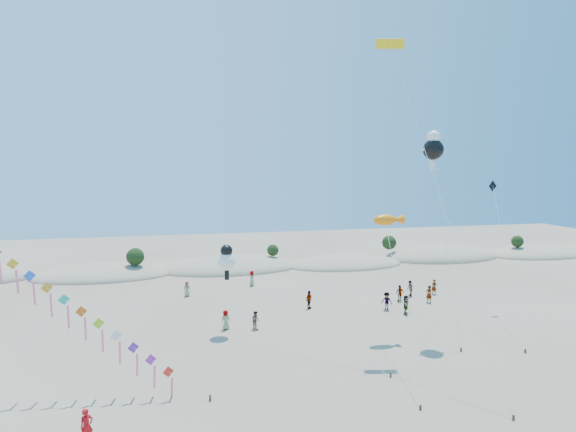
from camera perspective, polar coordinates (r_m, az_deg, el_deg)
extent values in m
ellipsoid|color=gray|center=(65.49, -21.02, -6.61)|extent=(17.60, 9.68, 3.00)
ellipsoid|color=#173914|center=(65.32, -21.05, -5.91)|extent=(14.08, 6.34, 0.70)
ellipsoid|color=gray|center=(65.90, -6.94, -6.19)|extent=(19.00, 10.45, 3.40)
ellipsoid|color=#173914|center=(65.72, -6.95, -5.39)|extent=(15.20, 6.84, 0.76)
ellipsoid|color=gray|center=(68.14, 6.76, -5.79)|extent=(16.40, 9.02, 2.80)
ellipsoid|color=#173914|center=(67.99, 6.77, -5.15)|extent=(13.12, 5.90, 0.66)
ellipsoid|color=gray|center=(76.56, 17.66, -4.73)|extent=(18.00, 9.90, 3.80)
ellipsoid|color=#173914|center=(76.38, 17.68, -3.96)|extent=(14.40, 6.48, 0.72)
ellipsoid|color=gray|center=(84.91, 27.41, -4.10)|extent=(16.80, 9.24, 3.00)
ellipsoid|color=#173914|center=(84.78, 27.44, -3.55)|extent=(13.44, 6.05, 0.67)
sphere|color=black|center=(63.40, -17.65, -4.62)|extent=(2.20, 2.20, 2.20)
sphere|color=black|center=(66.48, -1.81, -4.08)|extent=(1.60, 1.60, 1.60)
sphere|color=black|center=(73.38, 11.90, -3.10)|extent=(2.10, 2.10, 2.10)
sphere|color=black|center=(81.72, 25.54, -2.73)|extent=(1.80, 1.80, 1.80)
cube|color=#3F2D1E|center=(30.52, -9.22, -20.51)|extent=(0.12, 0.12, 0.35)
cube|color=red|center=(30.61, -14.01, -17.47)|extent=(1.31, 0.51, 1.38)
cube|color=pink|center=(31.11, -13.60, -19.29)|extent=(0.19, 0.45, 1.55)
cube|color=purple|center=(30.71, -15.96, -16.05)|extent=(1.31, 0.51, 1.38)
cube|color=pink|center=(31.17, -15.55, -17.89)|extent=(0.19, 0.45, 1.55)
cube|color=#6129A4|center=(30.85, -17.86, -14.62)|extent=(1.31, 0.51, 1.38)
cube|color=pink|center=(31.28, -17.45, -16.47)|extent=(0.19, 0.45, 1.55)
cube|color=silver|center=(31.05, -19.73, -13.19)|extent=(1.31, 0.51, 1.38)
cube|color=pink|center=(31.45, -19.31, -15.06)|extent=(0.19, 0.45, 1.55)
cube|color=#9ED819|center=(31.30, -21.54, -11.76)|extent=(1.31, 0.51, 1.38)
cube|color=pink|center=(31.66, -21.12, -13.64)|extent=(0.19, 0.45, 1.55)
cube|color=#E35B13|center=(31.59, -23.30, -10.35)|extent=(1.31, 0.51, 1.38)
cube|color=pink|center=(31.92, -22.88, -12.23)|extent=(0.19, 0.45, 1.55)
cube|color=#18B9A0|center=(31.93, -25.02, -8.96)|extent=(1.31, 0.51, 1.38)
cube|color=pink|center=(32.23, -24.60, -10.84)|extent=(0.19, 0.45, 1.55)
cube|color=orange|center=(32.32, -26.68, -7.60)|extent=(1.31, 0.51, 1.38)
cube|color=pink|center=(32.58, -26.26, -9.46)|extent=(0.19, 0.45, 1.55)
cube|color=blue|center=(32.75, -28.29, -6.26)|extent=(1.31, 0.51, 1.38)
cube|color=pink|center=(32.98, -27.87, -8.11)|extent=(0.19, 0.45, 1.55)
cube|color=gold|center=(33.22, -29.85, -4.95)|extent=(1.31, 0.51, 1.38)
cube|color=pink|center=(33.42, -29.43, -6.79)|extent=(0.19, 0.45, 1.55)
cube|color=pink|center=(33.91, -30.95, -5.50)|extent=(0.19, 0.45, 1.55)
cube|color=#3F2D1E|center=(30.17, 15.42, -21.03)|extent=(0.10, 0.10, 0.30)
cylinder|color=silver|center=(34.29, 13.09, -9.47)|extent=(3.24, 12.20, 9.45)
ellipsoid|color=orange|center=(39.51, 11.43, -0.46)|extent=(2.03, 0.89, 0.89)
cone|color=orange|center=(40.00, 12.91, -0.41)|extent=(0.81, 0.81, 0.81)
cube|color=#3F2D1E|center=(33.74, 12.07, -17.94)|extent=(0.10, 0.10, 0.30)
cylinder|color=silver|center=(36.21, 1.33, -11.38)|extent=(9.47, 11.30, 5.95)
sphere|color=white|center=(40.07, -7.29, -5.36)|extent=(1.50, 1.50, 1.50)
sphere|color=black|center=(39.91, -7.30, -4.09)|extent=(1.00, 1.00, 1.00)
cube|color=black|center=(40.31, -7.27, -6.96)|extent=(0.35, 0.18, 0.80)
cube|color=#3F2D1E|center=(39.23, 19.83, -14.69)|extent=(0.10, 0.10, 0.30)
cylinder|color=silver|center=(39.25, 18.28, -3.46)|extent=(0.12, 4.70, 15.08)
sphere|color=black|center=(40.78, 16.83, 7.55)|extent=(1.66, 1.66, 1.66)
sphere|color=white|center=(40.82, 16.88, 8.94)|extent=(1.08, 1.08, 1.08)
cube|color=white|center=(40.75, 16.78, 5.82)|extent=(0.35, 0.18, 0.80)
cube|color=white|center=(40.43, 15.97, 7.59)|extent=(0.60, 0.15, 0.25)
cube|color=white|center=(41.13, 17.69, 7.51)|extent=(0.60, 0.15, 0.25)
cube|color=#3F2D1E|center=(30.78, 25.16, -20.82)|extent=(0.10, 0.10, 0.30)
cylinder|color=silver|center=(33.33, 17.65, 2.01)|extent=(1.02, 14.44, 23.25)
cube|color=yellow|center=(40.56, 12.01, 19.34)|extent=(2.25, 0.92, 0.79)
cube|color=black|center=(40.57, 12.00, 19.33)|extent=(2.17, 0.56, 0.19)
cube|color=#3F2D1E|center=(40.79, 26.31, -14.16)|extent=(0.10, 0.10, 0.30)
cylinder|color=silver|center=(45.29, 24.49, -4.56)|extent=(5.20, 11.64, 11.85)
cube|color=black|center=(50.84, 23.09, 3.29)|extent=(1.07, 0.31, 1.10)
imported|color=#B60E13|center=(27.82, -22.76, -22.00)|extent=(0.78, 0.72, 1.79)
imported|color=slate|center=(41.67, -3.89, -12.21)|extent=(0.88, 0.95, 1.56)
imported|color=slate|center=(41.81, -7.40, -12.11)|extent=(0.95, 0.79, 1.66)
imported|color=slate|center=(47.31, 2.50, -9.87)|extent=(1.05, 1.00, 1.75)
imported|color=slate|center=(47.83, 11.62, -9.84)|extent=(1.23, 1.23, 1.71)
imported|color=slate|center=(46.97, 13.81, -10.16)|extent=(1.24, 1.67, 1.75)
imported|color=slate|center=(51.22, 16.36, -8.87)|extent=(0.64, 0.42, 1.76)
imported|color=slate|center=(53.12, 14.25, -8.33)|extent=(0.79, 0.93, 1.69)
imported|color=slate|center=(52.62, -11.88, -8.48)|extent=(0.88, 0.69, 1.57)
imported|color=slate|center=(50.92, 13.11, -8.91)|extent=(1.06, 0.59, 1.70)
imported|color=slate|center=(54.50, 16.93, -8.07)|extent=(0.67, 0.72, 1.64)
imported|color=slate|center=(56.06, -4.30, -7.38)|extent=(0.72, 0.95, 1.75)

